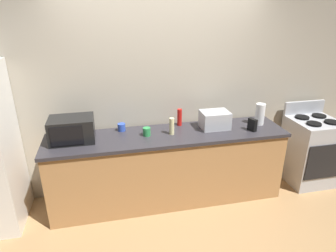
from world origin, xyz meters
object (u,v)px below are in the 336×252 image
object	(u,v)px
mug_blue	(122,127)
bottle_hot_sauce	(180,117)
cordless_phone	(252,125)
paper_towel_roll	(260,114)
bottle_hand_soap	(172,126)
stove_range	(310,150)
toaster_oven	(215,120)
mug_green	(147,132)
microwave	(72,129)

from	to	relation	value
mug_blue	bottle_hot_sauce	bearing A→B (deg)	1.53
bottle_hot_sauce	mug_blue	distance (m)	0.73
cordless_phone	paper_towel_roll	bearing A→B (deg)	21.59
mug_blue	paper_towel_roll	bearing A→B (deg)	-5.47
bottle_hand_soap	stove_range	bearing A→B (deg)	0.46
stove_range	paper_towel_roll	world-z (taller)	paper_towel_roll
toaster_oven	mug_green	xyz separation A→B (m)	(-0.85, -0.05, -0.06)
stove_range	microwave	size ratio (longest dim) A/B	2.25
stove_range	cordless_phone	xyz separation A→B (m)	(-0.99, -0.12, 0.51)
mug_green	paper_towel_roll	bearing A→B (deg)	1.72
toaster_oven	paper_towel_roll	bearing A→B (deg)	-0.96
microwave	toaster_oven	xyz separation A→B (m)	(1.68, 0.01, -0.03)
toaster_oven	cordless_phone	world-z (taller)	toaster_oven
paper_towel_roll	stove_range	bearing A→B (deg)	-3.57
paper_towel_roll	cordless_phone	size ratio (longest dim) A/B	1.80
cordless_phone	mug_green	xyz separation A→B (m)	(-1.26, 0.13, -0.03)
bottle_hand_soap	mug_blue	world-z (taller)	bottle_hand_soap
paper_towel_roll	cordless_phone	distance (m)	0.26
paper_towel_roll	mug_blue	distance (m)	1.73
microwave	toaster_oven	size ratio (longest dim) A/B	1.41
paper_towel_roll	microwave	bearing A→B (deg)	-179.94
microwave	paper_towel_roll	distance (m)	2.27
mug_blue	mug_green	size ratio (longest dim) A/B	0.95
microwave	mug_blue	distance (m)	0.58
cordless_phone	bottle_hot_sauce	xyz separation A→B (m)	(-0.81, 0.35, 0.03)
toaster_oven	bottle_hand_soap	distance (m)	0.56
stove_range	mug_blue	world-z (taller)	stove_range
toaster_oven	bottle_hand_soap	bearing A→B (deg)	-172.27
toaster_oven	mug_green	world-z (taller)	toaster_oven
mug_green	bottle_hot_sauce	bearing A→B (deg)	26.77
bottle_hand_soap	mug_green	size ratio (longest dim) A/B	2.05
stove_range	mug_green	world-z (taller)	stove_range
microwave	mug_green	world-z (taller)	microwave
microwave	paper_towel_roll	xyz separation A→B (m)	(2.27, 0.00, 0.00)
paper_towel_roll	bottle_hand_soap	world-z (taller)	paper_towel_roll
cordless_phone	mug_green	bearing A→B (deg)	153.17
microwave	toaster_oven	bearing A→B (deg)	0.42
mug_blue	toaster_oven	bearing A→B (deg)	-7.84
cordless_phone	bottle_hand_soap	xyz separation A→B (m)	(-0.97, 0.10, 0.02)
toaster_oven	bottle_hot_sauce	xyz separation A→B (m)	(-0.40, 0.17, 0.00)
stove_range	bottle_hot_sauce	world-z (taller)	bottle_hot_sauce
stove_range	microwave	distance (m)	3.13
stove_range	mug_blue	size ratio (longest dim) A/B	11.70
stove_range	mug_blue	xyz separation A→B (m)	(-2.53, 0.22, 0.48)
bottle_hot_sauce	mug_blue	size ratio (longest dim) A/B	2.30
stove_range	microwave	xyz separation A→B (m)	(-3.08, 0.05, 0.57)
microwave	bottle_hand_soap	distance (m)	1.12
bottle_hand_soap	bottle_hot_sauce	bearing A→B (deg)	57.55
toaster_oven	paper_towel_roll	xyz separation A→B (m)	(0.60, -0.01, 0.03)
bottle_hot_sauce	mug_blue	xyz separation A→B (m)	(-0.72, -0.02, -0.06)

